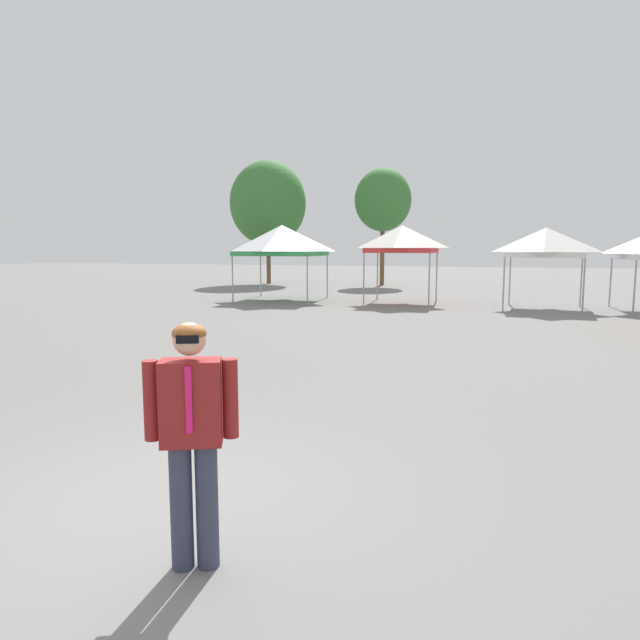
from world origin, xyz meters
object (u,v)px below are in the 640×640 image
at_px(canopy_tent_far_left, 546,243).
at_px(tree_behind_tents_center, 383,200).
at_px(tree_behind_tents_right, 268,203).
at_px(person_foreground, 192,428).
at_px(canopy_tent_left_of_center, 402,239).
at_px(canopy_tent_center, 282,241).

distance_m(canopy_tent_far_left, tree_behind_tents_center, 15.10).
relative_size(canopy_tent_far_left, tree_behind_tents_right, 0.39).
bearing_deg(tree_behind_tents_right, person_foreground, -66.84).
height_order(canopy_tent_left_of_center, tree_behind_tents_center, tree_behind_tents_center).
relative_size(person_foreground, tree_behind_tents_center, 0.25).
relative_size(canopy_tent_center, person_foreground, 2.08).
bearing_deg(canopy_tent_left_of_center, tree_behind_tents_center, 106.59).
xyz_separation_m(person_foreground, tree_behind_tents_right, (-13.20, 30.85, 4.20)).
relative_size(canopy_tent_left_of_center, tree_behind_tents_right, 0.41).
bearing_deg(canopy_tent_center, canopy_tent_far_left, -0.37).
xyz_separation_m(canopy_tent_left_of_center, tree_behind_tents_center, (-3.39, 11.37, 2.60)).
relative_size(canopy_tent_center, canopy_tent_left_of_center, 1.14).
xyz_separation_m(canopy_tent_left_of_center, canopy_tent_far_left, (5.58, -0.46, -0.17)).
distance_m(canopy_tent_center, canopy_tent_far_left, 10.88).
height_order(canopy_tent_left_of_center, tree_behind_tents_right, tree_behind_tents_right).
bearing_deg(person_foreground, tree_behind_tents_right, 113.16).
distance_m(canopy_tent_far_left, person_foreground, 20.14).
xyz_separation_m(canopy_tent_center, canopy_tent_far_left, (10.88, -0.07, -0.13)).
bearing_deg(tree_behind_tents_center, person_foreground, -79.73).
distance_m(canopy_tent_center, tree_behind_tents_center, 12.20).
bearing_deg(tree_behind_tents_center, canopy_tent_far_left, -52.82).
distance_m(canopy_tent_left_of_center, canopy_tent_far_left, 5.60).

